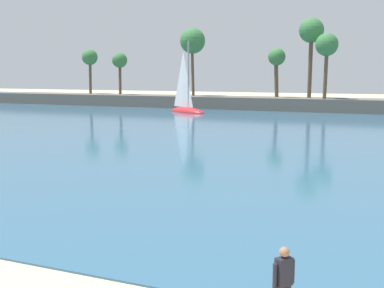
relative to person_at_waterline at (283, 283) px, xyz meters
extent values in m
cube|color=#33607F|center=(-4.43, 49.38, -0.86)|extent=(220.00, 97.84, 0.06)
cube|color=#605B54|center=(-4.43, 58.30, 0.01)|extent=(114.50, 6.00, 1.80)
cylinder|color=brown|center=(-26.57, 58.47, 4.98)|extent=(0.62, 0.48, 8.16)
sphere|color=#38753D|center=(-26.57, 58.47, 9.05)|extent=(3.78, 3.78, 3.78)
cylinder|color=brown|center=(-6.87, 56.71, 4.44)|extent=(0.62, 0.67, 7.08)
sphere|color=#38753D|center=(-6.87, 56.71, 7.97)|extent=(2.97, 2.97, 2.97)
cylinder|color=brown|center=(-9.28, 59.03, 5.48)|extent=(0.66, 0.97, 9.17)
sphere|color=#38753D|center=(-9.28, 59.03, 10.05)|extent=(3.38, 3.38, 3.38)
cylinder|color=brown|center=(-39.69, 59.26, 3.64)|extent=(0.58, 0.74, 5.50)
sphere|color=#38753D|center=(-39.69, 59.26, 6.38)|extent=(2.45, 2.45, 2.45)
cylinder|color=brown|center=(-45.45, 59.29, 3.92)|extent=(0.75, 0.72, 6.06)
sphere|color=#38753D|center=(-45.45, 59.29, 6.93)|extent=(2.60, 2.60, 2.60)
cylinder|color=brown|center=(-14.09, 59.61, 3.74)|extent=(0.74, 0.82, 5.71)
sphere|color=#38753D|center=(-14.09, 59.61, 6.58)|extent=(2.45, 2.45, 2.45)
cube|color=#23232D|center=(0.00, 0.00, 0.26)|extent=(0.36, 0.39, 0.58)
sphere|color=#9E7051|center=(0.00, 0.00, 0.67)|extent=(0.21, 0.21, 0.21)
cylinder|color=#23232D|center=(0.14, 0.18, 0.22)|extent=(0.09, 0.09, 0.50)
cylinder|color=#23232D|center=(-0.14, -0.18, 0.22)|extent=(0.09, 0.09, 0.50)
ellipsoid|color=red|center=(-23.47, 49.16, -0.83)|extent=(6.92, 5.28, 1.37)
cylinder|color=gray|center=(-23.17, 48.98, 4.12)|extent=(0.21, 0.21, 8.55)
pyramid|color=white|center=(-24.17, 49.58, 3.48)|extent=(2.74, 1.76, 7.26)
camera|label=1|loc=(1.90, -9.26, 4.20)|focal=45.32mm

